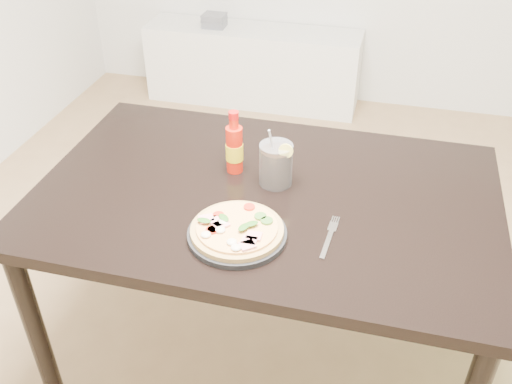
% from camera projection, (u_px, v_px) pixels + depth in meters
% --- Properties ---
extents(floor, '(4.50, 4.50, 0.00)m').
position_uv_depth(floor, '(321.00, 360.00, 2.14)').
color(floor, '#9E7A51').
rests_on(floor, ground).
extents(dining_table, '(1.40, 0.90, 0.75)m').
position_uv_depth(dining_table, '(265.00, 213.00, 1.79)').
color(dining_table, black).
rests_on(dining_table, ground).
extents(plate, '(0.27, 0.27, 0.02)m').
position_uv_depth(plate, '(237.00, 234.00, 1.56)').
color(plate, black).
rests_on(plate, dining_table).
extents(pizza, '(0.25, 0.25, 0.03)m').
position_uv_depth(pizza, '(236.00, 229.00, 1.54)').
color(pizza, tan).
rests_on(pizza, plate).
extents(hot_sauce_bottle, '(0.07, 0.07, 0.21)m').
position_uv_depth(hot_sauce_bottle, '(234.00, 148.00, 1.79)').
color(hot_sauce_bottle, red).
rests_on(hot_sauce_bottle, dining_table).
extents(cola_cup, '(0.11, 0.10, 0.19)m').
position_uv_depth(cola_cup, '(276.00, 165.00, 1.74)').
color(cola_cup, black).
rests_on(cola_cup, dining_table).
extents(fork, '(0.03, 0.19, 0.00)m').
position_uv_depth(fork, '(330.00, 236.00, 1.56)').
color(fork, silver).
rests_on(fork, dining_table).
extents(media_console, '(1.40, 0.34, 0.50)m').
position_uv_depth(media_console, '(253.00, 66.00, 3.80)').
color(media_console, white).
rests_on(media_console, ground).
extents(cd_stack, '(0.14, 0.12, 0.08)m').
position_uv_depth(cd_stack, '(214.00, 20.00, 3.66)').
color(cd_stack, slate).
rests_on(cd_stack, media_console).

